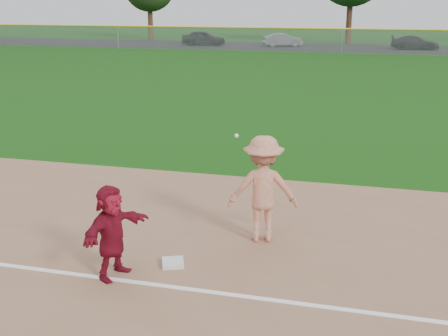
% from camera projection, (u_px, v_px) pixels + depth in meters
% --- Properties ---
extents(ground, '(160.00, 160.00, 0.00)m').
position_uv_depth(ground, '(201.00, 267.00, 9.38)').
color(ground, '#13450D').
rests_on(ground, ground).
extents(foul_line, '(60.00, 0.10, 0.01)m').
position_uv_depth(foul_line, '(186.00, 289.00, 8.64)').
color(foul_line, white).
rests_on(foul_line, infield_dirt).
extents(parking_asphalt, '(120.00, 10.00, 0.01)m').
position_uv_depth(parking_asphalt, '(345.00, 48.00, 52.01)').
color(parking_asphalt, black).
rests_on(parking_asphalt, ground).
extents(first_base, '(0.46, 0.46, 0.08)m').
position_uv_depth(first_base, '(173.00, 263.00, 9.41)').
color(first_base, silver).
rests_on(first_base, infield_dirt).
extents(base_runner, '(0.85, 1.49, 1.53)m').
position_uv_depth(base_runner, '(112.00, 232.00, 8.85)').
color(base_runner, maroon).
rests_on(base_runner, infield_dirt).
extents(car_left, '(4.27, 1.92, 1.42)m').
position_uv_depth(car_left, '(204.00, 38.00, 54.44)').
color(car_left, black).
rests_on(car_left, parking_asphalt).
extents(car_mid, '(3.93, 2.62, 1.23)m').
position_uv_depth(car_mid, '(283.00, 40.00, 53.29)').
color(car_mid, slate).
rests_on(car_mid, parking_asphalt).
extents(car_right, '(4.21, 1.75, 1.22)m').
position_uv_depth(car_right, '(415.00, 42.00, 50.02)').
color(car_right, black).
rests_on(car_right, parking_asphalt).
extents(first_base_play, '(1.41, 1.14, 2.13)m').
position_uv_depth(first_base_play, '(263.00, 189.00, 10.15)').
color(first_base_play, '#AEAFB1').
rests_on(first_base_play, infield_dirt).
extents(outfield_fence, '(110.00, 0.12, 110.00)m').
position_uv_depth(outfield_fence, '(342.00, 29.00, 45.89)').
color(outfield_fence, '#999EA0').
rests_on(outfield_fence, ground).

